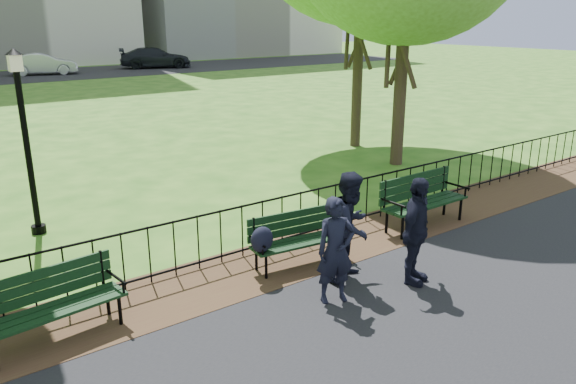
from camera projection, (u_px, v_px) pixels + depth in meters
ground at (353, 293)px, 8.06m from camera, size 120.00×120.00×0.00m
dirt_strip at (290, 257)px, 9.21m from camera, size 60.00×1.60×0.01m
iron_fence at (272, 221)px, 9.44m from camera, size 24.06×0.06×1.00m
park_bench_main at (283, 235)px, 8.64m from camera, size 1.78×0.69×0.93m
park_bench_left_a at (49, 298)px, 6.76m from camera, size 1.76×0.71×0.97m
park_bench_right_a at (421, 195)px, 10.46m from camera, size 1.90×0.60×1.07m
lamppost at (26, 137)px, 9.74m from camera, size 0.30×0.30×3.29m
person_left at (336, 250)px, 7.61m from camera, size 0.63×0.51×1.50m
person_mid at (351, 226)px, 8.26m from camera, size 0.90×0.69×1.66m
person_right at (416, 231)px, 8.12m from camera, size 1.02×0.74×1.61m
sedan_silver at (43, 64)px, 37.28m from camera, size 4.52×2.52×1.41m
sedan_dark at (155, 58)px, 42.13m from camera, size 5.60×3.77×1.51m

